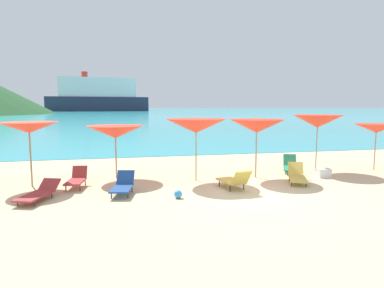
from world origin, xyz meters
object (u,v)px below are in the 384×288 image
object	(u,v)px
umbrella_3	(196,126)
lounge_chair_7	(234,180)
lounge_chair_6	(123,185)
cruise_ship	(98,96)
umbrella_6	(376,128)
cooler_box	(324,173)
lounge_chair_2	(297,176)
lounge_chair_4	(39,193)
umbrella_5	(318,121)
umbrella_1	(29,128)
lounge_chair_3	(77,179)
umbrella_2	(115,132)
lounge_chair_5	(291,166)
umbrella_4	(257,126)
beach_ball	(178,194)

from	to	relation	value
umbrella_3	lounge_chair_7	size ratio (longest dim) A/B	1.60
umbrella_3	lounge_chair_6	size ratio (longest dim) A/B	1.69
cruise_ship	umbrella_6	bearing A→B (deg)	-89.65
cooler_box	umbrella_3	bearing A→B (deg)	178.65
lounge_chair_2	lounge_chair_6	bearing A→B (deg)	-153.37
lounge_chair_6	cruise_ship	size ratio (longest dim) A/B	0.03
lounge_chair_4	lounge_chair_2	bearing A→B (deg)	22.81
lounge_chair_2	lounge_chair_4	distance (m)	8.77
lounge_chair_4	lounge_chair_7	bearing A→B (deg)	19.40
umbrella_5	umbrella_6	size ratio (longest dim) A/B	1.20
umbrella_1	lounge_chair_7	world-z (taller)	umbrella_1
umbrella_3	cruise_ship	bearing A→B (deg)	94.61
lounge_chair_3	cooler_box	size ratio (longest dim) A/B	2.65
lounge_chair_2	cruise_ship	bearing A→B (deg)	119.85
umbrella_2	lounge_chair_4	distance (m)	3.80
umbrella_5	lounge_chair_6	xyz separation A→B (m)	(-8.26, -2.13, -1.85)
lounge_chair_3	lounge_chair_5	bearing A→B (deg)	12.99
umbrella_6	lounge_chair_7	bearing A→B (deg)	-164.69
lounge_chair_2	umbrella_6	bearing A→B (deg)	41.97
umbrella_4	cruise_ship	bearing A→B (deg)	95.40
umbrella_6	lounge_chair_5	xyz separation A→B (m)	(-3.89, 0.31, -1.56)
umbrella_3	lounge_chair_7	world-z (taller)	umbrella_3
lounge_chair_3	umbrella_2	bearing A→B (deg)	50.56
umbrella_4	lounge_chair_5	size ratio (longest dim) A/B	1.44
umbrella_1	lounge_chair_3	xyz separation A→B (m)	(1.56, -0.53, -1.76)
umbrella_1	lounge_chair_5	bearing A→B (deg)	1.80
umbrella_1	lounge_chair_6	size ratio (longest dim) A/B	1.58
lounge_chair_6	umbrella_5	bearing A→B (deg)	26.51
lounge_chair_7	lounge_chair_4	bearing A→B (deg)	-11.57
umbrella_1	cooler_box	xyz separation A→B (m)	(10.90, -0.91, -1.89)
lounge_chair_6	umbrella_2	bearing A→B (deg)	107.30
umbrella_2	lounge_chair_6	bearing A→B (deg)	-84.75
umbrella_1	umbrella_3	world-z (taller)	umbrella_3
lounge_chair_5	cruise_ship	distance (m)	176.81
lounge_chair_3	cruise_ship	world-z (taller)	cruise_ship
lounge_chair_7	cruise_ship	xyz separation A→B (m)	(-15.17, 177.95, 7.71)
lounge_chair_4	lounge_chair_3	bearing A→B (deg)	76.31
umbrella_3	beach_ball	size ratio (longest dim) A/B	9.51
umbrella_3	lounge_chair_7	distance (m)	2.56
umbrella_1	lounge_chair_2	distance (m)	9.69
lounge_chair_5	lounge_chair_7	xyz separation A→B (m)	(-3.35, -2.29, 0.06)
umbrella_4	cooler_box	distance (m)	3.27
umbrella_6	lounge_chair_7	world-z (taller)	umbrella_6
umbrella_6	cruise_ship	world-z (taller)	cruise_ship
umbrella_6	lounge_chair_5	size ratio (longest dim) A/B	1.27
umbrella_5	lounge_chair_3	world-z (taller)	umbrella_5
lounge_chair_2	cruise_ship	xyz separation A→B (m)	(-17.79, 177.46, 7.78)
beach_ball	lounge_chair_5	bearing A→B (deg)	28.53
umbrella_6	umbrella_1	bearing A→B (deg)	-179.96
cruise_ship	umbrella_5	bearing A→B (deg)	-90.49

